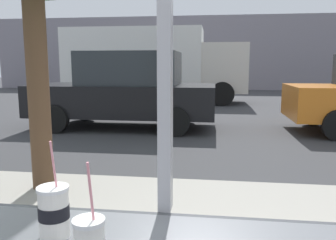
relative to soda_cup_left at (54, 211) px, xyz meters
name	(u,v)px	position (x,y,z in m)	size (l,w,h in m)	color
ground_plane	(207,123)	(0.33, 8.20, -1.05)	(60.00, 60.00, 0.00)	#38383A
sidewalk_strip	(190,237)	(0.33, 1.80, -1.00)	(16.00, 2.80, 0.10)	#9E998E
building_facade_far	(213,53)	(0.33, 21.30, 1.18)	(28.00, 1.20, 4.47)	gray
soda_cup_left	(54,211)	(0.00, 0.00, 0.00)	(0.10, 0.10, 0.33)	white
parked_car_black	(126,90)	(-1.62, 7.22, -0.14)	(4.41, 2.03, 1.84)	black
box_truck	(152,62)	(-2.05, 13.16, 0.57)	(7.28, 2.44, 2.97)	silver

